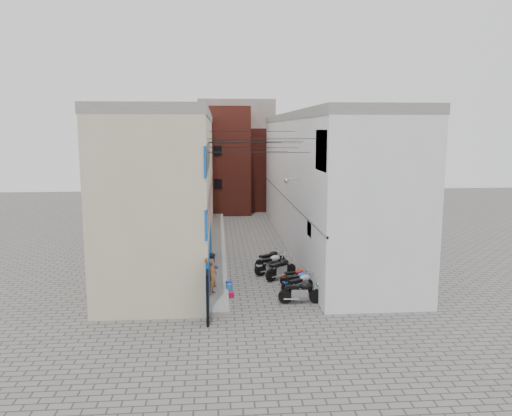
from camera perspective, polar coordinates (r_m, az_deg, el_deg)
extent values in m
plane|color=#5E5B58|center=(21.82, 1.30, -12.29)|extent=(90.00, 90.00, 0.00)
cube|color=slate|center=(34.14, -4.32, -4.24)|extent=(0.90, 26.00, 0.25)
cube|color=#C0AF91|center=(33.57, -9.45, 2.59)|extent=(5.00, 26.00, 8.50)
cube|color=#BA696D|center=(33.47, -5.24, 2.22)|extent=(0.10, 26.00, 0.80)
cube|color=#0B4FB1|center=(25.99, -5.37, -5.80)|extent=(0.12, 10.20, 2.40)
cube|color=#0B4FB1|center=(25.27, -5.55, 3.00)|extent=(0.10, 10.20, 4.00)
cube|color=slate|center=(33.38, -9.66, 10.29)|extent=(5.10, 26.00, 0.50)
cube|color=black|center=(20.98, -5.55, -10.02)|extent=(0.10, 1.20, 2.20)
cube|color=silver|center=(34.17, 7.51, 2.74)|extent=(5.00, 26.00, 8.50)
cube|color=#0B4FB1|center=(22.23, 7.57, 6.54)|extent=(0.10, 2.40, 1.80)
cube|color=white|center=(25.15, 6.22, -2.34)|extent=(0.08, 1.00, 0.70)
cylinder|color=#B2B2B7|center=(27.69, 4.32, 3.33)|extent=(0.80, 0.06, 0.06)
sphere|color=#B2B2B7|center=(27.64, 3.50, 3.12)|extent=(0.28, 0.28, 0.28)
cube|color=slate|center=(33.98, 7.67, 10.31)|extent=(5.10, 26.00, 0.50)
cube|color=slate|center=(33.85, 3.40, 1.30)|extent=(0.10, 26.00, 0.12)
cube|color=maroon|center=(48.32, -4.38, 5.49)|extent=(6.00, 6.00, 10.00)
cube|color=maroon|center=(50.64, 1.31, 4.54)|extent=(5.00, 6.00, 8.00)
cube|color=slate|center=(54.33, -2.28, 6.42)|extent=(8.00, 5.00, 11.00)
cube|color=black|center=(45.97, -1.83, 0.57)|extent=(2.00, 0.30, 2.40)
cylinder|color=black|center=(22.33, 0.85, 7.91)|extent=(5.20, 0.02, 0.02)
cylinder|color=black|center=(24.35, 0.41, 6.35)|extent=(5.20, 0.02, 0.02)
cylinder|color=black|center=(26.82, -0.04, 7.45)|extent=(5.20, 0.02, 0.02)
cylinder|color=black|center=(29.31, -0.42, 8.75)|extent=(5.20, 0.02, 0.02)
cylinder|color=black|center=(32.33, -0.79, 6.47)|extent=(5.20, 0.02, 0.02)
cylinder|color=black|center=(35.31, -1.11, 7.49)|extent=(5.20, 0.02, 0.02)
cylinder|color=black|center=(25.33, 0.22, 7.59)|extent=(5.65, 2.07, 0.02)
cylinder|color=black|center=(28.33, -0.28, 6.92)|extent=(5.80, 1.58, 0.02)
imported|color=#9D6039|center=(23.69, -5.01, -7.78)|extent=(0.57, 0.71, 1.70)
imported|color=#33394D|center=(24.51, -4.99, -7.12)|extent=(1.04, 1.09, 1.77)
cylinder|color=#2372B2|center=(24.65, -3.08, -9.19)|extent=(0.34, 0.34, 0.46)
cylinder|color=#2335B0|center=(24.93, -3.10, -8.91)|extent=(0.43, 0.43, 0.53)
cube|color=#BB0D36|center=(24.16, -3.00, -9.85)|extent=(0.41, 0.32, 0.24)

